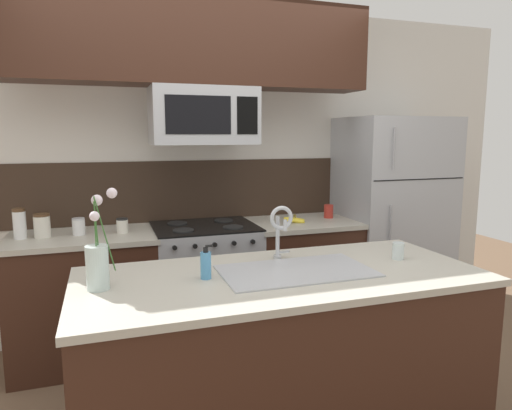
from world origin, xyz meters
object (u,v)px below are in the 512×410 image
Objects in this scene: refrigerator at (390,219)px; storage_jar_short at (79,227)px; banana_bunch at (295,220)px; flower_vase at (98,263)px; coffee_tin at (329,211)px; storage_jar_medium at (42,226)px; sink_faucet at (281,225)px; spare_glass at (398,251)px; dish_soap_bottle at (206,265)px; storage_jar_tall at (20,224)px; stove_range at (206,285)px; storage_jar_squat at (122,226)px; microwave at (203,116)px.

refrigerator is 2.52m from storage_jar_short.
flower_vase reaches higher than banana_bunch.
refrigerator reaches higher than coffee_tin.
storage_jar_medium is at bearing 177.92° from banana_bunch.
banana_bunch is at bearing 62.47° from sink_faucet.
flower_vase is at bearing 179.89° from spare_glass.
flower_vase is (-0.49, 0.01, 0.05)m from dish_soap_bottle.
storage_jar_medium is (0.14, -0.01, -0.02)m from storage_jar_tall.
stove_range is 0.85m from banana_bunch.
storage_jar_squat is 1.25m from dish_soap_bottle.
storage_jar_short reaches higher than banana_bunch.
microwave is 1.16m from storage_jar_short.
refrigerator is 9.08× the size of banana_bunch.
stove_range is 7.92× the size of storage_jar_short.
sink_faucet reaches higher than dish_soap_bottle.
storage_jar_tall is 1.73× the size of storage_jar_short.
storage_jar_short is (-0.88, 0.01, 0.51)m from stove_range.
banana_bunch is (1.59, -0.07, -0.04)m from storage_jar_short.
dish_soap_bottle is (-0.46, -0.18, -0.13)m from sink_faucet.
microwave reaches higher than storage_jar_short.
banana_bunch is 1.85m from flower_vase.
dish_soap_bottle is at bearing -0.60° from flower_vase.
coffee_tin is 0.36× the size of sink_faucet.
dish_soap_bottle is at bearing -63.12° from storage_jar_short.
sink_faucet is (0.20, -1.01, -0.62)m from microwave.
microwave is 3.90× the size of banana_bunch.
refrigerator is 10.78× the size of storage_jar_medium.
storage_jar_tall is 0.67× the size of sink_faucet.
storage_jar_short reaches higher than coffee_tin.
sink_faucet is at bearing -128.40° from coffee_tin.
microwave is at bearing 124.83° from spare_glass.
stove_range is 1.25× the size of microwave.
spare_glass is at bearing -123.23° from refrigerator.
storage_jar_medium is 0.23m from storage_jar_short.
sink_faucet is 0.96m from flower_vase.
banana_bunch is at bearing 38.48° from flower_vase.
coffee_tin is 2.20m from flower_vase.
refrigerator is 8.52× the size of storage_jar_tall.
storage_jar_squat reaches higher than spare_glass.
storage_jar_short is at bearing 0.28° from storage_jar_tall.
storage_jar_tall is 0.14m from storage_jar_medium.
stove_range is at bearing -177.29° from coffee_tin.
storage_jar_short is 1.13× the size of storage_jar_squat.
storage_jar_medium is at bearing 179.69° from stove_range.
refrigerator is at bearing 33.13° from dish_soap_bottle.
flower_vase is (-0.15, -1.20, 0.07)m from storage_jar_squat.
refrigerator is 5.67× the size of sink_faucet.
storage_jar_tall is at bearing 179.49° from stove_range.
dish_soap_bottle is at bearing -146.87° from refrigerator.
coffee_tin is 1.83m from dish_soap_bottle.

